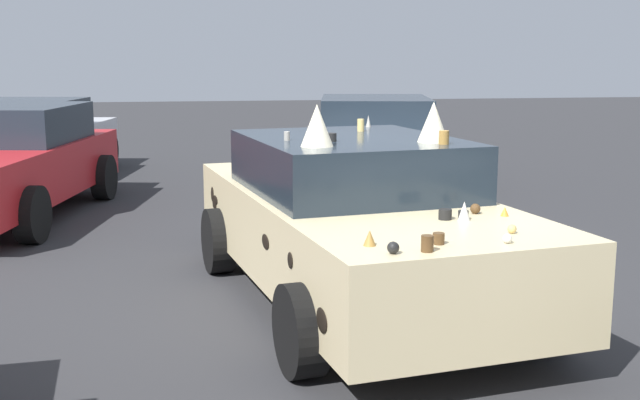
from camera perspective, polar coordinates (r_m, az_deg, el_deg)
The scene contains 5 objects.
ground_plane at distance 6.85m, azimuth 2.50°, elevation -7.35°, with size 60.00×60.00×0.00m, color #2D2D30.
art_car_decorated at distance 6.68m, azimuth 2.49°, elevation -1.44°, with size 4.54×2.51×1.72m.
parked_sedan_near_right at distance 12.88m, azimuth 3.85°, elevation 4.27°, with size 4.77×2.66×1.42m.
parked_sedan_row_back_far at distance 14.26m, azimuth -20.00°, elevation 4.15°, with size 4.36×2.63×1.34m.
parked_sedan_behind_left at distance 11.03m, azimuth -21.56°, elevation 2.52°, with size 4.65×2.60×1.42m.
Camera 1 is at (-6.38, 1.37, 2.08)m, focal length 44.86 mm.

